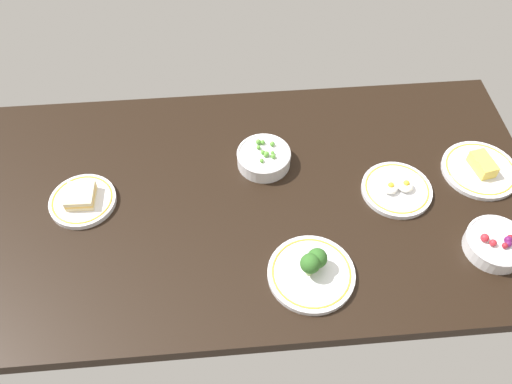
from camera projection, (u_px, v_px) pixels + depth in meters
dining_table at (256, 201)px, 145.89cm from camera, size 158.74×85.52×4.00cm
plate_broccoli at (312, 271)px, 127.70cm from camera, size 21.68×21.68×8.56cm
plate_sandwich at (82, 200)px, 141.82cm from camera, size 18.06×18.06×4.75cm
plate_cheese at (480, 169)px, 148.91cm from camera, size 21.54×21.54×5.06cm
bowl_peas at (264, 157)px, 149.79cm from camera, size 15.53×15.53×5.84cm
plate_eggs at (397, 189)px, 144.49cm from camera, size 19.46×19.46×4.61cm
bowl_berries at (496, 244)px, 131.96cm from camera, size 15.55×15.55×6.20cm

